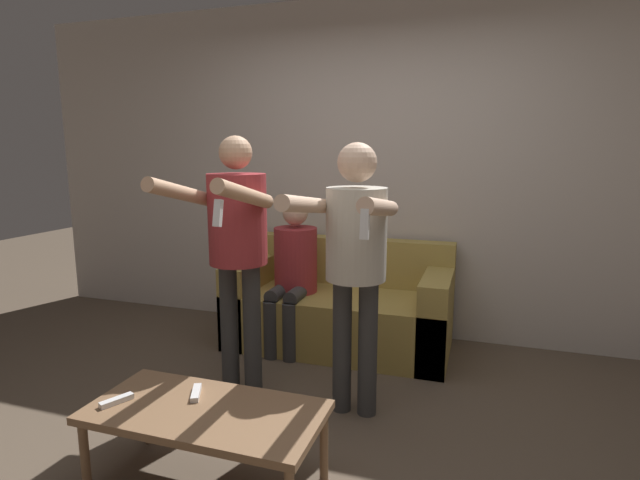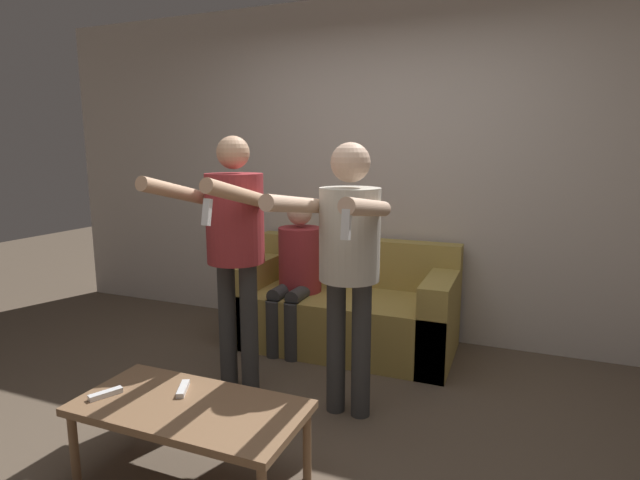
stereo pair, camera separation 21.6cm
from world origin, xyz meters
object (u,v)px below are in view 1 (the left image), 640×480
object	(u,v)px
coffee_table	(206,416)
person_standing_right	(355,249)
person_seated	(293,267)
remote_near	(117,401)
person_standing_left	(236,236)
couch	(340,309)
remote_far	(196,393)

from	to	relation	value
coffee_table	person_standing_right	bearing A→B (deg)	61.26
person_seated	remote_near	size ratio (longest dim) A/B	7.60
person_seated	person_standing_left	bearing A→B (deg)	-92.04
couch	person_standing_left	bearing A→B (deg)	-110.27
person_seated	couch	bearing A→B (deg)	23.64
couch	person_standing_right	world-z (taller)	person_standing_right
person_standing_left	coffee_table	world-z (taller)	person_standing_left
remote_near	remote_far	bearing A→B (deg)	30.25
person_standing_right	person_seated	world-z (taller)	person_standing_right
person_standing_right	remote_near	xyz separation A→B (m)	(-0.87, -0.92, -0.58)
remote_far	person_standing_left	bearing A→B (deg)	102.34
person_seated	remote_far	size ratio (longest dim) A/B	7.60
coffee_table	remote_near	xyz separation A→B (m)	(-0.41, -0.08, 0.05)
couch	remote_far	world-z (taller)	couch
person_standing_right	coffee_table	bearing A→B (deg)	-118.74
person_seated	coffee_table	xyz separation A→B (m)	(0.24, -1.68, -0.28)
person_standing_right	person_seated	xyz separation A→B (m)	(-0.70, 0.84, -0.35)
person_standing_left	remote_near	world-z (taller)	person_standing_left
person_standing_left	remote_far	bearing A→B (deg)	-77.66
person_standing_left	person_standing_right	xyz separation A→B (m)	(0.73, -0.00, -0.03)
person_standing_left	remote_near	bearing A→B (deg)	-98.47
person_standing_left	coffee_table	size ratio (longest dim) A/B	1.53
person_standing_right	person_seated	size ratio (longest dim) A/B	1.36
person_standing_right	remote_near	size ratio (longest dim) A/B	10.34
coffee_table	remote_near	size ratio (longest dim) A/B	6.95
coffee_table	remote_far	size ratio (longest dim) A/B	6.94
person_standing_right	remote_near	bearing A→B (deg)	-133.22
person_seated	remote_near	bearing A→B (deg)	-95.43
person_standing_left	coffee_table	bearing A→B (deg)	-72.34
person_standing_right	person_standing_left	bearing A→B (deg)	179.66
person_standing_left	person_standing_right	size ratio (longest dim) A/B	1.03
couch	remote_near	size ratio (longest dim) A/B	11.17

